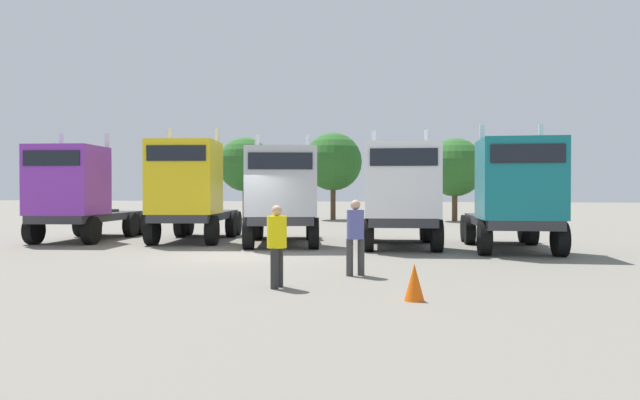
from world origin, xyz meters
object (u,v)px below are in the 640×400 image
(visitor_in_hivis, at_px, (277,240))
(semi_truck_purple, at_px, (76,193))
(semi_truck_silver, at_px, (282,195))
(semi_truck_teal, at_px, (515,195))
(traffic_cone_mid, at_px, (414,282))
(semi_truck_yellow, at_px, (190,191))
(semi_truck_white, at_px, (401,194))
(visitor_with_camera, at_px, (355,232))

(visitor_in_hivis, bearing_deg, semi_truck_purple, -34.61)
(semi_truck_silver, xyz_separation_m, semi_truck_teal, (7.94, -0.30, 0.01))
(semi_truck_purple, xyz_separation_m, semi_truck_teal, (16.19, 0.07, -0.04))
(traffic_cone_mid, bearing_deg, semi_truck_yellow, 133.53)
(semi_truck_white, xyz_separation_m, visitor_in_hivis, (-1.67, -8.63, -0.91))
(semi_truck_white, relative_size, semi_truck_teal, 0.95)
(semi_truck_purple, xyz_separation_m, semi_truck_yellow, (4.43, 0.75, 0.08))
(semi_truck_teal, relative_size, traffic_cone_mid, 9.50)
(semi_truck_yellow, height_order, visitor_with_camera, semi_truck_yellow)
(semi_truck_teal, bearing_deg, semi_truck_purple, -95.30)
(semi_truck_purple, distance_m, semi_truck_white, 12.52)
(semi_truck_teal, bearing_deg, visitor_with_camera, -38.61)
(traffic_cone_mid, bearing_deg, semi_truck_purple, 146.72)
(semi_truck_teal, xyz_separation_m, visitor_in_hivis, (-5.35, -8.29, -0.89))
(semi_truck_silver, bearing_deg, visitor_in_hivis, 0.94)
(semi_truck_yellow, distance_m, visitor_in_hivis, 11.07)
(semi_truck_white, xyz_separation_m, visitor_with_camera, (-0.42, -6.63, -0.86))
(semi_truck_yellow, bearing_deg, semi_truck_white, 75.74)
(semi_truck_purple, relative_size, semi_truck_yellow, 0.97)
(visitor_in_hivis, bearing_deg, semi_truck_yellow, -51.85)
(semi_truck_yellow, bearing_deg, semi_truck_teal, 74.87)
(semi_truck_yellow, relative_size, visitor_in_hivis, 3.89)
(visitor_with_camera, relative_size, traffic_cone_mid, 2.64)
(semi_truck_silver, bearing_deg, semi_truck_yellow, -111.41)
(semi_truck_white, bearing_deg, semi_truck_teal, 76.82)
(semi_truck_yellow, xyz_separation_m, traffic_cone_mid, (9.21, -9.70, -1.64))
(semi_truck_silver, relative_size, semi_truck_teal, 1.05)
(semi_truck_teal, height_order, visitor_in_hivis, semi_truck_teal)
(semi_truck_yellow, bearing_deg, visitor_in_hivis, 23.73)
(semi_truck_yellow, xyz_separation_m, visitor_with_camera, (7.67, -6.97, -0.95))
(semi_truck_white, height_order, visitor_in_hivis, semi_truck_white)
(semi_truck_purple, xyz_separation_m, semi_truck_silver, (8.25, 0.37, -0.05))
(semi_truck_purple, distance_m, visitor_in_hivis, 13.64)
(semi_truck_teal, bearing_deg, semi_truck_yellow, -98.84)
(semi_truck_purple, bearing_deg, semi_truck_silver, 83.09)
(visitor_in_hivis, bearing_deg, semi_truck_white, -98.38)
(semi_truck_teal, distance_m, traffic_cone_mid, 9.50)
(semi_truck_silver, distance_m, semi_truck_white, 4.26)
(semi_truck_teal, xyz_separation_m, traffic_cone_mid, (-2.55, -9.02, -1.52))
(semi_truck_purple, xyz_separation_m, visitor_with_camera, (12.09, -6.22, -0.87))
(semi_truck_purple, distance_m, semi_truck_yellow, 4.49)
(semi_truck_yellow, height_order, traffic_cone_mid, semi_truck_yellow)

